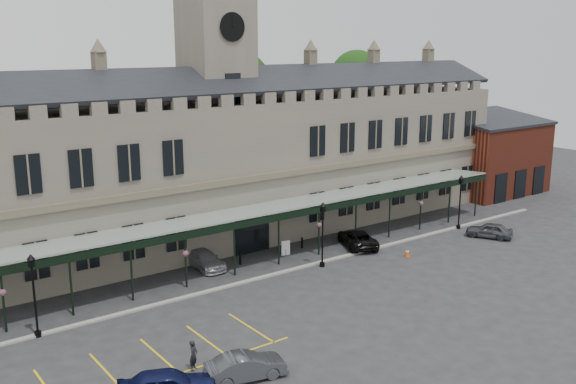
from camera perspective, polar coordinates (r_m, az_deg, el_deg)
ground at (r=44.82m, az=4.63°, el=-8.91°), size 140.00×140.00×0.00m
station_building at (r=55.47m, az=-6.11°, el=2.34°), size 60.00×10.36×17.30m
clock_tower at (r=54.70m, az=-6.33°, el=9.21°), size 5.60×5.60×24.80m
canopy at (r=49.54m, az=-1.01°, el=-3.74°), size 50.00×4.10×4.30m
brick_annex at (r=76.74m, az=17.60°, el=3.06°), size 12.40×8.36×9.23m
kerb at (r=48.78m, az=0.35°, el=-6.92°), size 60.00×0.40×0.12m
parking_markings at (r=36.66m, az=-11.02°, el=-14.40°), size 16.00×6.00×0.01m
tree_behind_mid at (r=66.55m, az=-4.27°, el=9.69°), size 6.00×6.00×16.00m
tree_behind_right at (r=76.30m, az=6.09°, el=10.09°), size 6.00×6.00×16.00m
lamp_post_left at (r=40.06m, az=-21.68°, el=-7.95°), size 0.48×0.48×5.09m
lamp_post_mid at (r=48.75m, az=3.10°, el=-3.27°), size 0.48×0.48×5.12m
lamp_post_right at (r=60.74m, az=15.06°, el=-0.44°), size 0.48×0.48×5.05m
traffic_cone at (r=52.63m, az=10.55°, el=-5.32°), size 0.42×0.42×0.66m
sign_board at (r=51.99m, az=-0.20°, el=-5.01°), size 0.69×0.27×1.21m
bollard_left at (r=50.00m, az=-4.27°, el=-5.92°), size 0.17×0.17×0.98m
bollard_right at (r=53.77m, az=1.26°, el=-4.54°), size 0.17×0.17×0.93m
car_left_b at (r=33.94m, az=-3.75°, el=-15.22°), size 4.42×2.40×1.38m
car_taxi at (r=49.60m, az=-7.45°, el=-5.95°), size 1.90×4.58×1.32m
car_van at (r=54.45m, az=6.19°, el=-4.12°), size 4.24×5.62×1.42m
car_right_a at (r=59.25m, az=17.46°, el=-3.26°), size 3.25×4.25×1.35m
person_a at (r=34.99m, az=-8.40°, el=-14.16°), size 0.72×0.70×1.67m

